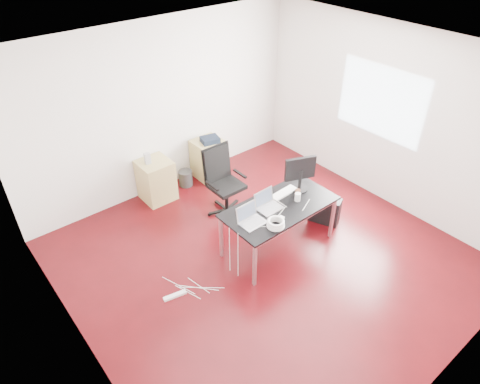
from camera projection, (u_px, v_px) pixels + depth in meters
room_shell at (271, 174)px, 5.23m from camera, size 5.00×5.00×5.00m
desk at (280, 209)px, 5.85m from camera, size 1.60×0.80×0.73m
office_chair at (223, 178)px, 6.61m from camera, size 0.48×0.50×1.08m
filing_cabinet_left at (156, 180)px, 7.02m from camera, size 0.50×0.50×0.70m
filing_cabinet_right at (209, 159)px, 7.58m from camera, size 0.50×0.50×0.70m
pc_tower at (325, 210)px, 6.58m from camera, size 0.36×0.49×0.44m
wastebasket at (186, 178)px, 7.45m from camera, size 0.32×0.32×0.28m
power_strip at (175, 296)px, 5.45m from camera, size 0.31×0.12×0.04m
laptop_left at (251, 218)px, 5.51m from camera, size 0.34×0.26×0.23m
laptop_right at (268, 204)px, 5.76m from camera, size 0.34×0.26×0.23m
monitor at (300, 172)px, 6.00m from camera, size 0.44×0.26×0.51m
keyboard at (284, 193)px, 6.05m from camera, size 0.45×0.16×0.02m
cup_white at (298, 197)px, 5.89m from camera, size 0.08×0.08×0.12m
cup_brown at (298, 193)px, 5.98m from camera, size 0.10×0.10×0.10m
cable_coil at (276, 224)px, 5.43m from camera, size 0.24×0.24×0.11m
power_adapter at (281, 218)px, 5.58m from camera, size 0.08×0.08×0.03m
speaker at (147, 158)px, 6.73m from camera, size 0.10×0.09×0.18m
navy_garment at (210, 140)px, 7.33m from camera, size 0.35×0.31×0.09m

